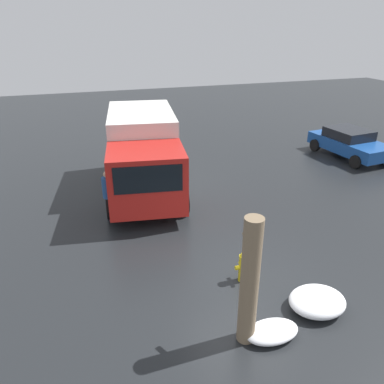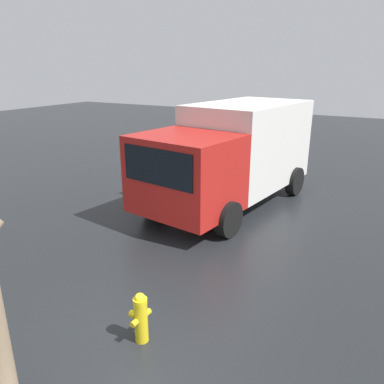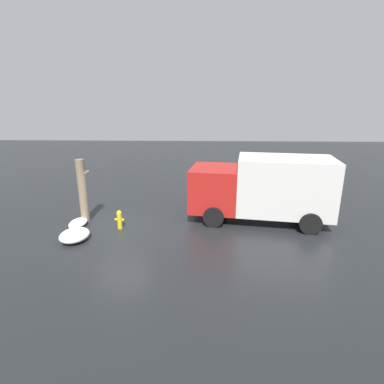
% 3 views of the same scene
% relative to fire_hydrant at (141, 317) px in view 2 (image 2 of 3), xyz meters
% --- Properties ---
extents(ground_plane, '(60.00, 60.00, 0.00)m').
position_rel_fire_hydrant_xyz_m(ground_plane, '(-0.00, -0.00, -0.42)').
color(ground_plane, black).
extents(fire_hydrant, '(0.41, 0.31, 0.83)m').
position_rel_fire_hydrant_xyz_m(fire_hydrant, '(0.00, 0.00, 0.00)').
color(fire_hydrant, yellow).
rests_on(fire_hydrant, ground_plane).
extents(delivery_truck, '(6.49, 3.41, 2.94)m').
position_rel_fire_hydrant_xyz_m(delivery_truck, '(6.29, 1.23, 1.16)').
color(delivery_truck, red).
rests_on(delivery_truck, ground_plane).
extents(pedestrian, '(0.38, 0.38, 1.74)m').
position_rel_fire_hydrant_xyz_m(pedestrian, '(4.31, 2.81, 0.52)').
color(pedestrian, '#23232D').
rests_on(pedestrian, ground_plane).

